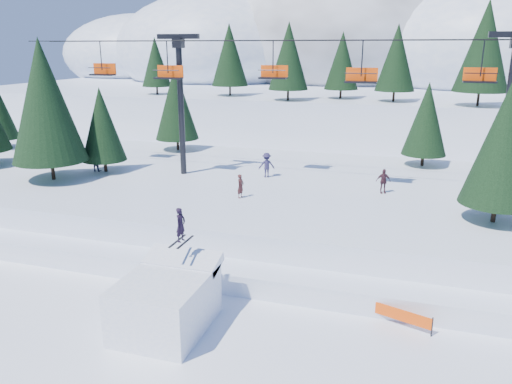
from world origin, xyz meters
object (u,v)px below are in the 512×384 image
(jump_kicker, at_px, (167,300))
(banner_far, at_px, (445,313))
(banner_near, at_px, (400,315))
(chairlift, at_px, (326,87))

(jump_kicker, height_order, banner_far, jump_kicker)
(jump_kicker, height_order, banner_near, jump_kicker)
(jump_kicker, distance_m, banner_near, 10.28)
(jump_kicker, distance_m, chairlift, 18.75)
(banner_near, bearing_deg, banner_far, 21.79)
(banner_far, bearing_deg, jump_kicker, -161.59)
(banner_near, height_order, banner_far, same)
(jump_kicker, distance_m, banner_far, 12.31)
(jump_kicker, xyz_separation_m, banner_near, (9.77, 3.12, -0.75))
(chairlift, height_order, banner_near, chairlift)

